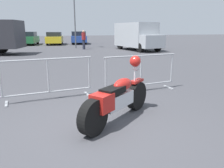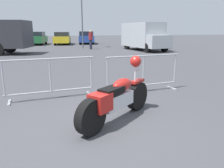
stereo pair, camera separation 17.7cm
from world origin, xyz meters
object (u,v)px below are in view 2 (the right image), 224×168
Objects in this scene: parked_car_green at (37,38)px; pedestrian at (91,39)px; crowd_barrier_far at (143,73)px; parked_car_yellow at (62,38)px; motorcycle at (117,98)px; parked_car_blue at (86,38)px; street_lamp at (82,8)px; crowd_barrier_near at (50,78)px; delivery_van at (144,36)px; parked_car_white at (10,38)px.

pedestrian reaches higher than parked_car_green.
parked_car_yellow reaches higher than crowd_barrier_far.
pedestrian is (0.77, 14.20, 0.36)m from crowd_barrier_far.
parked_car_yellow is (-1.45, 21.45, 0.18)m from crowd_barrier_far.
motorcycle is at bearing -172.41° from parked_car_yellow.
street_lamp is at bearing 176.16° from parked_car_blue.
parked_car_blue is at bearing -71.43° from parked_car_yellow.
crowd_barrier_near is at bearing -168.09° from parked_car_green.
delivery_van is 1.16× the size of parked_car_white.
parked_car_green is 9.24m from pedestrian.
street_lamp is at bearing -122.19° from parked_car_white.
motorcycle is 0.40× the size of parked_car_green.
street_lamp reaches higher than pedestrian.
street_lamp is (-1.23, -6.31, 2.95)m from parked_car_blue.
parked_car_green is at bearing 94.74° from crowd_barrier_near.
parked_car_green is at bearing 126.95° from street_lamp.
street_lamp is (2.81, 15.72, 3.16)m from crowd_barrier_near.
street_lamp reaches higher than parked_car_yellow.
parked_car_yellow is 2.98m from parked_car_blue.
parked_car_white is at bearing 97.97° from parked_car_blue.
crowd_barrier_near is 14.36m from delivery_van.
street_lamp reaches higher than delivery_van.
street_lamp is (4.62, -6.15, 2.96)m from parked_car_green.
parked_car_blue is at bearing -81.18° from parked_car_green.
parked_car_blue reaches higher than crowd_barrier_far.
delivery_van reaches higher than pedestrian.
parked_car_blue reaches higher than motorcycle.
parked_car_green is (2.93, -0.05, 0.01)m from parked_car_white.
street_lamp reaches higher than crowd_barrier_far.
parked_car_blue is 7.08m from street_lamp.
parked_car_green is 5.85m from parked_car_blue.
parked_car_blue is at bearing -169.71° from delivery_van.
motorcycle is at bearing -94.99° from street_lamp.
parked_car_white is 8.78m from parked_car_blue.
parked_car_white is 0.98× the size of parked_car_blue.
crowd_barrier_far is at bearing 15.60° from motorcycle.
motorcycle is at bearing -54.18° from crowd_barrier_near.
motorcycle is 16.12m from pedestrian.
pedestrian reaches higher than parked_car_yellow.
crowd_barrier_near is 21.94m from parked_car_green.
street_lamp is at bearing -156.31° from parked_car_yellow.
parked_car_white reaches higher than parked_car_yellow.
delivery_van is at bearing -137.87° from parked_car_yellow.
crowd_barrier_far is at bearing -176.66° from parked_car_blue.
parked_car_green is at bearing -145.45° from delivery_van.
delivery_van is at bearing -128.70° from parked_car_green.
crowd_barrier_near is at bearing -160.63° from parked_car_white.
crowd_barrier_far is at bearing -161.51° from parked_car_green.
pedestrian is (2.05, 15.98, 0.45)m from motorcycle.
parked_car_white reaches higher than crowd_barrier_near.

